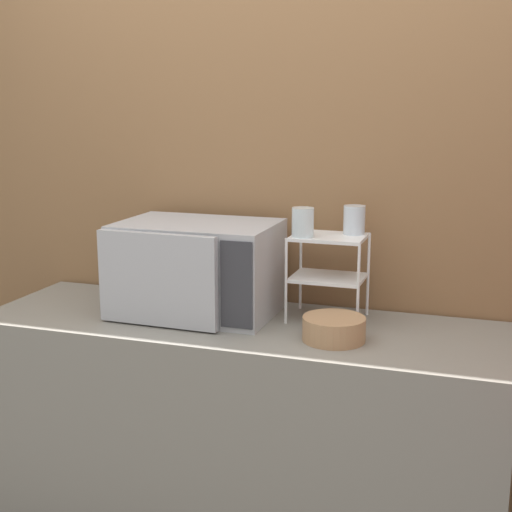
# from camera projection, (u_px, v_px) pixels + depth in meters

# --- Properties ---
(wall_back) EXTENTS (8.00, 0.06, 2.60)m
(wall_back) POSITION_uv_depth(u_px,v_px,m) (268.00, 200.00, 2.78)
(wall_back) COLOR olive
(wall_back) RESTS_ON ground_plane
(counter) EXTENTS (1.87, 0.61, 0.90)m
(counter) POSITION_uv_depth(u_px,v_px,m) (239.00, 438.00, 2.64)
(counter) COLOR gray
(counter) RESTS_ON ground_plane
(microwave) EXTENTS (0.57, 0.43, 0.34)m
(microwave) POSITION_uv_depth(u_px,v_px,m) (196.00, 269.00, 2.62)
(microwave) COLOR #ADADB2
(microwave) RESTS_ON counter
(dish_rack) EXTENTS (0.27, 0.21, 0.31)m
(dish_rack) POSITION_uv_depth(u_px,v_px,m) (328.00, 259.00, 2.53)
(dish_rack) COLOR white
(dish_rack) RESTS_ON counter
(glass_front_left) EXTENTS (0.08, 0.08, 0.10)m
(glass_front_left) POSITION_uv_depth(u_px,v_px,m) (303.00, 222.00, 2.48)
(glass_front_left) COLOR silver
(glass_front_left) RESTS_ON dish_rack
(glass_back_right) EXTENTS (0.08, 0.08, 0.10)m
(glass_back_right) POSITION_uv_depth(u_px,v_px,m) (354.00, 220.00, 2.53)
(glass_back_right) COLOR silver
(glass_back_right) RESTS_ON dish_rack
(bowl) EXTENTS (0.21, 0.21, 0.08)m
(bowl) POSITION_uv_depth(u_px,v_px,m) (334.00, 329.00, 2.34)
(bowl) COLOR #AD7F56
(bowl) RESTS_ON counter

